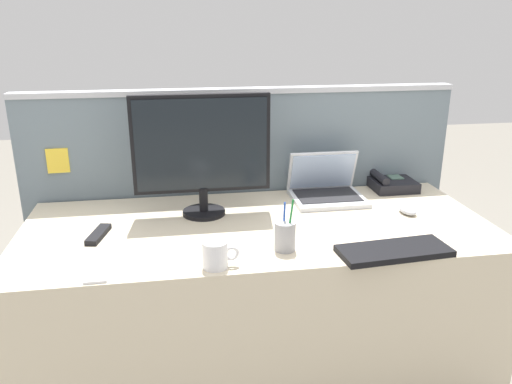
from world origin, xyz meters
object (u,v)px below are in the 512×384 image
object	(u,v)px
computer_mouse_right_hand	(408,210)
tv_remote	(98,234)
laptop	(326,188)
pen_cup	(285,236)
cell_phone_white_slab	(97,272)
desktop_monitor	(202,149)
keyboard_main	(394,251)
coffee_mug	(216,254)
desk_phone	(391,183)

from	to	relation	value
computer_mouse_right_hand	tv_remote	size ratio (longest dim) A/B	0.59
laptop	pen_cup	bearing A→B (deg)	-120.48
computer_mouse_right_hand	pen_cup	bearing A→B (deg)	-161.01
computer_mouse_right_hand	cell_phone_white_slab	world-z (taller)	computer_mouse_right_hand
desktop_monitor	pen_cup	xyz separation A→B (m)	(0.26, -0.40, -0.22)
laptop	keyboard_main	size ratio (longest dim) A/B	0.81
laptop	cell_phone_white_slab	size ratio (longest dim) A/B	2.20
desktop_monitor	laptop	distance (m)	0.62
keyboard_main	coffee_mug	distance (m)	0.62
laptop	coffee_mug	xyz separation A→B (m)	(-0.55, -0.60, -0.00)
pen_cup	cell_phone_white_slab	size ratio (longest dim) A/B	1.31
tv_remote	keyboard_main	bearing A→B (deg)	-4.14
desk_phone	coffee_mug	world-z (taller)	coffee_mug
laptop	tv_remote	distance (m)	1.01
desk_phone	cell_phone_white_slab	world-z (taller)	desk_phone
desk_phone	cell_phone_white_slab	size ratio (longest dim) A/B	1.39
pen_cup	laptop	bearing A→B (deg)	59.52
desktop_monitor	desk_phone	xyz separation A→B (m)	(0.91, 0.18, -0.25)
cell_phone_white_slab	coffee_mug	xyz separation A→B (m)	(0.38, -0.02, 0.04)
desk_phone	desktop_monitor	bearing A→B (deg)	-168.66
computer_mouse_right_hand	pen_cup	world-z (taller)	pen_cup
desk_phone	coffee_mug	size ratio (longest dim) A/B	1.64
keyboard_main	tv_remote	world-z (taller)	keyboard_main
tv_remote	cell_phone_white_slab	bearing A→B (deg)	-70.87
desk_phone	pen_cup	world-z (taller)	pen_cup
laptop	computer_mouse_right_hand	bearing A→B (deg)	-41.17
keyboard_main	cell_phone_white_slab	distance (m)	1.00
pen_cup	cell_phone_white_slab	world-z (taller)	pen_cup
desktop_monitor	pen_cup	world-z (taller)	desktop_monitor
keyboard_main	coffee_mug	bearing A→B (deg)	175.32
laptop	computer_mouse_right_hand	world-z (taller)	laptop
computer_mouse_right_hand	desktop_monitor	bearing A→B (deg)	165.32
desktop_monitor	pen_cup	size ratio (longest dim) A/B	2.95
laptop	pen_cup	size ratio (longest dim) A/B	1.68
desk_phone	pen_cup	bearing A→B (deg)	-137.85
desktop_monitor	cell_phone_white_slab	distance (m)	0.67
desktop_monitor	pen_cup	distance (m)	0.53
desktop_monitor	laptop	bearing A→B (deg)	10.85
laptop	tv_remote	size ratio (longest dim) A/B	1.86
keyboard_main	pen_cup	bearing A→B (deg)	161.18
keyboard_main	cell_phone_white_slab	size ratio (longest dim) A/B	2.71
desk_phone	coffee_mug	xyz separation A→B (m)	(-0.90, -0.68, 0.02)
desktop_monitor	desk_phone	distance (m)	0.96
laptop	desk_phone	size ratio (longest dim) A/B	1.58
computer_mouse_right_hand	laptop	bearing A→B (deg)	133.60
pen_cup	desktop_monitor	bearing A→B (deg)	122.79
keyboard_main	pen_cup	xyz separation A→B (m)	(-0.37, 0.09, 0.04)
laptop	pen_cup	xyz separation A→B (m)	(-0.30, -0.51, 0.01)
laptop	computer_mouse_right_hand	distance (m)	0.38
keyboard_main	coffee_mug	world-z (taller)	coffee_mug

